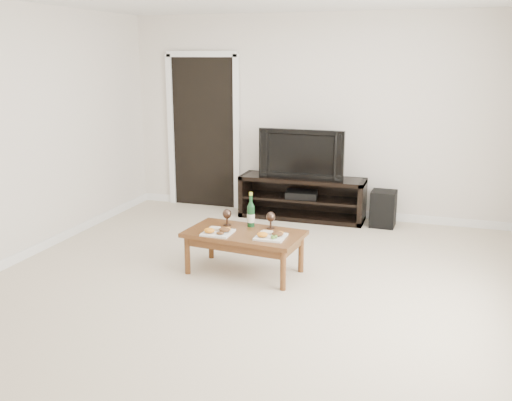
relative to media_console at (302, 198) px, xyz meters
The scene contains 13 objects.
floor 2.51m from the media_console, 88.15° to the right, with size 5.50×5.50×0.00m, color beige.
back_wall 1.06m from the media_console, 73.69° to the left, with size 5.00×0.04×2.60m, color silver.
doorway 1.67m from the media_console, behind, with size 0.90×0.02×2.05m, color black.
media_console is the anchor object (origin of this frame).
television 0.59m from the media_console, ahead, with size 1.10×0.14×0.63m, color black.
av_receiver 0.05m from the media_console, 118.40° to the right, with size 0.40×0.30×0.08m, color black.
subwoofer 1.05m from the media_console, ahead, with size 0.30×0.30×0.45m, color black.
coffee_table 2.05m from the media_console, 92.43° to the right, with size 1.12×0.61×0.42m, color brown.
plate_left 2.20m from the media_console, 98.15° to the right, with size 0.27×0.27×0.07m, color white.
plate_right 2.16m from the media_console, 84.47° to the right, with size 0.27×0.27×0.07m, color white.
wine_bottle 1.88m from the media_console, 92.60° to the right, with size 0.07×0.07×0.35m, color #0F391A.
goblet_left 1.94m from the media_console, 99.64° to the right, with size 0.09×0.09×0.17m, color #3D2B21, non-canonical shape.
goblet_right 1.88m from the media_console, 86.19° to the right, with size 0.09×0.09×0.17m, color #3D2B21, non-canonical shape.
Camera 1 is at (1.56, -4.52, 2.09)m, focal length 40.00 mm.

